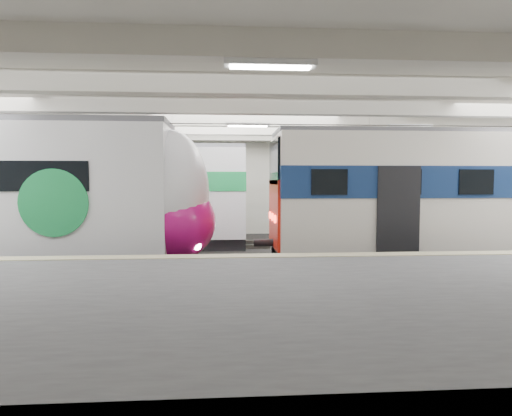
{
  "coord_description": "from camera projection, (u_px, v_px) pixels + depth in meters",
  "views": [
    {
      "loc": [
        -0.76,
        -13.5,
        2.92
      ],
      "look_at": [
        0.24,
        1.0,
        2.0
      ],
      "focal_mm": 30.0,
      "sensor_mm": 36.0,
      "label": 1
    }
  ],
  "objects": [
    {
      "name": "station_hall",
      "position": [
        254.0,
        169.0,
        11.74
      ],
      "size": [
        36.0,
        24.0,
        5.75
      ],
      "color": "black",
      "rests_on": "ground"
    },
    {
      "name": "older_rer",
      "position": [
        480.0,
        198.0,
        14.05
      ],
      "size": [
        13.74,
        3.03,
        4.52
      ],
      "color": "silver",
      "rests_on": "ground"
    },
    {
      "name": "far_train",
      "position": [
        84.0,
        195.0,
        18.53
      ],
      "size": [
        14.06,
        3.01,
        4.48
      ],
      "rotation": [
        0.0,
        0.0,
        -0.01
      ],
      "color": "white",
      "rests_on": "ground"
    }
  ]
}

